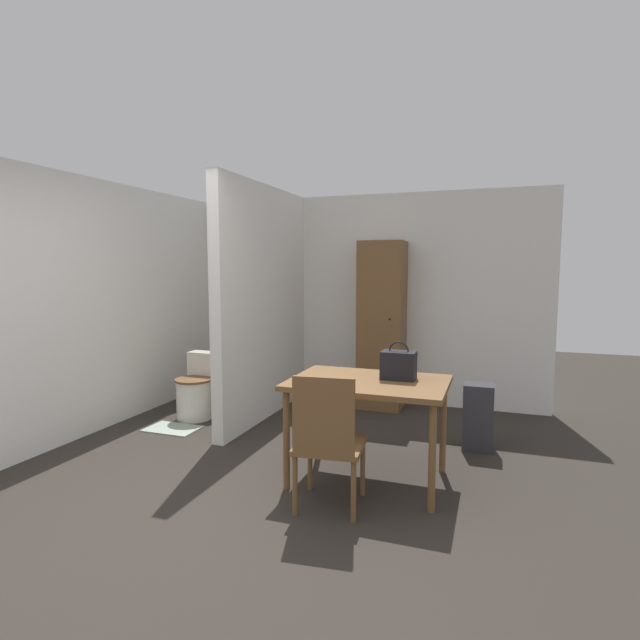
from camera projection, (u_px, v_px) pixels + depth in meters
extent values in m
plane|color=#2D2823|center=(191.00, 523.00, 3.20)|extent=(16.00, 16.00, 0.00)
cube|color=white|center=(344.00, 298.00, 6.23)|extent=(4.85, 0.12, 2.50)
cube|color=white|center=(118.00, 304.00, 5.28)|extent=(0.12, 4.31, 2.50)
cube|color=white|center=(265.00, 303.00, 5.41)|extent=(0.12, 2.03, 2.50)
cube|color=brown|center=(368.00, 383.00, 3.77)|extent=(1.17, 0.82, 0.04)
cylinder|color=brown|center=(286.00, 440.00, 3.66)|extent=(0.05, 0.05, 0.74)
cylinder|color=brown|center=(432.00, 458.00, 3.30)|extent=(0.05, 0.05, 0.74)
cylinder|color=brown|center=(319.00, 414.00, 4.31)|extent=(0.05, 0.05, 0.74)
cylinder|color=brown|center=(443.00, 427.00, 3.96)|extent=(0.05, 0.05, 0.74)
cube|color=brown|center=(330.00, 445.00, 3.40)|extent=(0.50, 0.50, 0.04)
cube|color=brown|center=(323.00, 416.00, 3.17)|extent=(0.41, 0.07, 0.50)
cylinder|color=brown|center=(310.00, 463.00, 3.66)|extent=(0.04, 0.04, 0.41)
cylinder|color=brown|center=(363.00, 468.00, 3.57)|extent=(0.04, 0.04, 0.41)
cylinder|color=brown|center=(295.00, 485.00, 3.28)|extent=(0.04, 0.04, 0.41)
cylinder|color=brown|center=(353.00, 491.00, 3.19)|extent=(0.04, 0.04, 0.41)
cylinder|color=silver|center=(194.00, 400.00, 5.39)|extent=(0.38, 0.38, 0.42)
cylinder|color=brown|center=(194.00, 380.00, 5.37)|extent=(0.40, 0.40, 0.02)
cube|color=silver|center=(207.00, 364.00, 5.60)|extent=(0.40, 0.18, 0.27)
cube|color=black|center=(399.00, 365.00, 3.79)|extent=(0.26, 0.17, 0.21)
torus|color=black|center=(399.00, 351.00, 3.78)|extent=(0.15, 0.01, 0.15)
cube|color=brown|center=(382.00, 325.00, 5.78)|extent=(0.50, 0.45, 1.93)
sphere|color=black|center=(389.00, 319.00, 5.50)|extent=(0.02, 0.02, 0.02)
cube|color=#99A899|center=(173.00, 429.00, 5.05)|extent=(0.53, 0.35, 0.01)
cube|color=#2D2D33|center=(478.00, 417.00, 4.47)|extent=(0.26, 0.23, 0.60)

